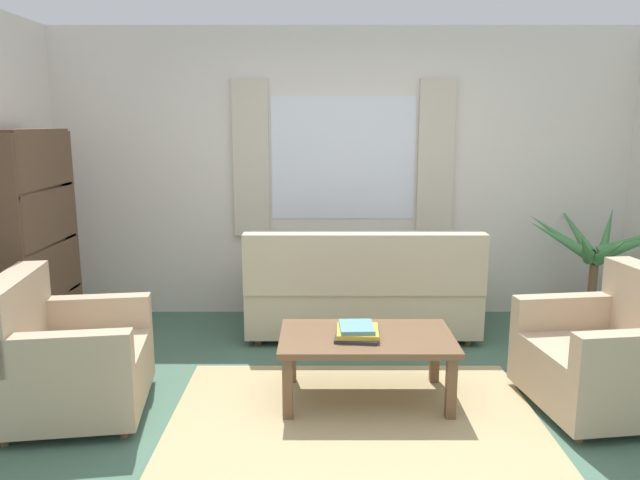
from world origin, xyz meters
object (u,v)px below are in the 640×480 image
(armchair_left, at_px, (62,360))
(armchair_right, at_px, (608,355))
(couch, at_px, (359,292))
(coffee_table, at_px, (364,344))
(potted_plant, at_px, (589,280))
(book_stack_on_table, at_px, (355,331))
(bookshelf, at_px, (37,255))

(armchair_left, height_order, armchair_right, same)
(couch, xyz_separation_m, coffee_table, (-0.05, -1.23, 0.01))
(couch, relative_size, armchair_left, 2.01)
(armchair_left, xyz_separation_m, armchair_right, (3.34, 0.05, 0.00))
(armchair_right, height_order, potted_plant, potted_plant)
(armchair_right, bearing_deg, book_stack_on_table, -101.54)
(bookshelf, bearing_deg, armchair_left, 29.67)
(coffee_table, distance_m, book_stack_on_table, 0.11)
(couch, bearing_deg, armchair_right, 136.71)
(armchair_right, height_order, book_stack_on_table, armchair_right)
(coffee_table, xyz_separation_m, book_stack_on_table, (-0.06, -0.02, 0.09))
(potted_plant, height_order, bookshelf, bookshelf)
(couch, relative_size, book_stack_on_table, 5.80)
(armchair_right, relative_size, potted_plant, 0.78)
(armchair_right, bearing_deg, potted_plant, 152.35)
(coffee_table, bearing_deg, couch, 87.47)
(potted_plant, xyz_separation_m, bookshelf, (-4.45, -0.46, 0.33))
(armchair_right, relative_size, book_stack_on_table, 2.87)
(armchair_left, relative_size, potted_plant, 0.78)
(armchair_right, xyz_separation_m, book_stack_on_table, (-1.56, 0.11, 0.12))
(couch, bearing_deg, coffee_table, 87.47)
(bookshelf, bearing_deg, armchair_right, 76.00)
(armchair_right, bearing_deg, bookshelf, -111.62)
(couch, xyz_separation_m, book_stack_on_table, (-0.12, -1.25, 0.11))
(book_stack_on_table, xyz_separation_m, potted_plant, (2.08, 1.33, -0.02))
(armchair_right, distance_m, coffee_table, 1.50)
(armchair_left, height_order, book_stack_on_table, armchair_left)
(couch, bearing_deg, bookshelf, 8.67)
(armchair_left, distance_m, bookshelf, 1.26)
(couch, distance_m, potted_plant, 1.97)
(armchair_right, bearing_deg, couch, -140.91)
(couch, height_order, armchair_left, couch)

